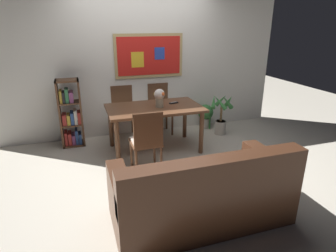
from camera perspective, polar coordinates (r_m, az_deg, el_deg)
The scene contains 12 objects.
ground_plane at distance 4.32m, azimuth -0.44°, elevation -7.00°, with size 12.00×12.00×0.00m, color beige.
wall_back_with_painting at distance 5.22m, azimuth -5.16°, elevation 12.67°, with size 5.20×0.14×2.60m.
dining_table at distance 4.48m, azimuth -2.70°, elevation 2.68°, with size 1.47×0.87×0.72m.
dining_chair_far_right at distance 5.29m, azimuth -1.74°, elevation 4.38°, with size 0.40×0.41×0.91m.
dining_chair_far_left at distance 5.17m, azimuth -8.98°, elevation 3.75°, with size 0.40×0.41×0.91m.
dining_chair_near_left at distance 3.75m, azimuth -4.28°, elevation -2.36°, with size 0.40×0.41×0.91m.
leather_couch at distance 3.00m, azimuth 6.92°, elevation -13.47°, with size 1.80×0.84×0.84m.
bookshelf at distance 4.96m, azimuth -18.86°, elevation 1.83°, with size 0.36×0.28×1.12m.
potted_ivy at distance 5.64m, azimuth 7.50°, elevation 2.25°, with size 0.30×0.30×0.50m.
potted_palm at distance 5.30m, azimuth 10.58°, elevation 2.09°, with size 0.43×0.44×0.79m.
flower_vase at distance 4.41m, azimuth -1.73°, elevation 5.89°, with size 0.17×0.18×0.28m.
tv_remote at distance 4.64m, azimuth 1.15°, elevation 4.66°, with size 0.16×0.08×0.02m.
Camera 1 is at (-1.17, -3.67, 1.96)m, focal length 30.50 mm.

